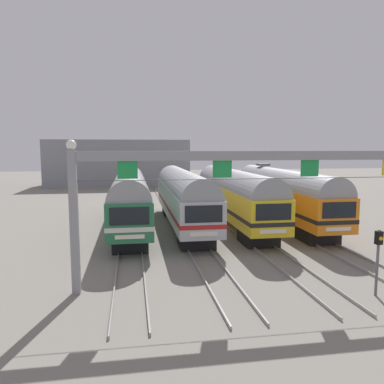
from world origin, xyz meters
TOP-DOWN VIEW (x-y plane):
  - ground_plane at (0.00, 0.00)m, footprint 160.00×160.00m
  - track_bed at (-0.00, 17.00)m, footprint 14.62×70.00m
  - commuter_train_green at (-6.56, -0.00)m, footprint 2.88×18.06m
  - commuter_train_stainless at (-2.19, -0.01)m, footprint 2.88×18.06m
  - commuter_train_yellow at (2.19, -0.01)m, footprint 2.88×18.06m
  - commuter_train_orange at (6.56, -0.00)m, footprint 2.88×18.06m
  - catenary_gantry at (0.00, -13.50)m, footprint 18.36×0.44m
  - yard_signal_mast at (4.37, -15.91)m, footprint 0.28×0.35m
  - maintenance_building at (-8.66, 38.05)m, footprint 24.48×10.00m

SIDE VIEW (x-z plane):
  - ground_plane at x=0.00m, z-range 0.00..0.00m
  - track_bed at x=0.00m, z-range 0.00..0.15m
  - yard_signal_mast at x=4.37m, z-range 0.60..3.61m
  - commuter_train_stainless at x=-2.19m, z-range 0.30..5.07m
  - commuter_train_yellow at x=2.19m, z-range 0.30..5.07m
  - commuter_train_green at x=-6.56m, z-range 0.16..5.21m
  - commuter_train_orange at x=6.56m, z-range 0.16..5.21m
  - maintenance_building at x=-8.66m, z-range 0.00..7.97m
  - catenary_gantry at x=0.00m, z-range 1.66..8.63m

